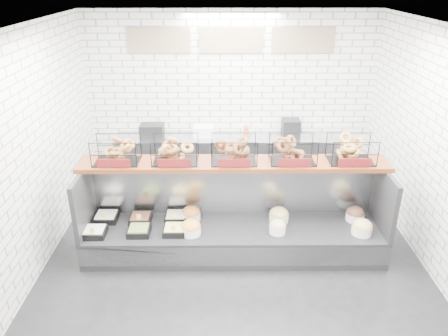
{
  "coord_description": "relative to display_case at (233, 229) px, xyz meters",
  "views": [
    {
      "loc": [
        -0.17,
        -4.75,
        3.56
      ],
      "look_at": [
        -0.13,
        0.45,
        1.2
      ],
      "focal_mm": 35.0,
      "sensor_mm": 36.0,
      "label": 1
    }
  ],
  "objects": [
    {
      "name": "display_case",
      "position": [
        0.0,
        0.0,
        0.0
      ],
      "size": [
        4.0,
        0.9,
        1.2
      ],
      "color": "black",
      "rests_on": "ground"
    },
    {
      "name": "room_shell",
      "position": [
        0.01,
        0.26,
        1.73
      ],
      "size": [
        5.02,
        5.51,
        3.01
      ],
      "color": "white",
      "rests_on": "ground"
    },
    {
      "name": "prep_counter",
      "position": [
        -0.0,
        2.09,
        0.14
      ],
      "size": [
        4.0,
        0.6,
        1.2
      ],
      "color": "#93969B",
      "rests_on": "ground"
    },
    {
      "name": "bagel_shelf",
      "position": [
        0.0,
        0.17,
        1.06
      ],
      "size": [
        4.1,
        0.5,
        0.4
      ],
      "color": "#4B2010",
      "rests_on": "display_case"
    },
    {
      "name": "ground",
      "position": [
        0.01,
        -0.35,
        -0.33
      ],
      "size": [
        5.5,
        5.5,
        0.0
      ],
      "primitive_type": "plane",
      "color": "black",
      "rests_on": "ground"
    }
  ]
}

